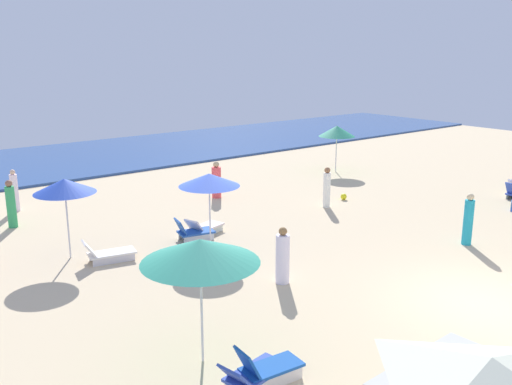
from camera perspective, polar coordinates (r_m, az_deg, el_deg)
name	(u,v)px	position (r m, az deg, el deg)	size (l,w,h in m)	color
ground_plane	(482,303)	(15.35, 21.88, -10.35)	(60.00, 60.00, 0.00)	beige
ocean	(88,157)	(34.17, -16.58, 3.47)	(60.00, 10.69, 0.12)	#2C4F8F
umbrella_0	(65,186)	(17.46, -18.76, 0.63)	(1.81, 1.81, 2.45)	silver
lounge_chair_0_0	(108,253)	(17.40, -14.72, -5.95)	(1.60, 0.91, 0.70)	silver
umbrella_1	(337,131)	(28.97, 8.17, 6.15)	(1.84, 1.84, 2.37)	silver
umbrella_2	(209,180)	(17.37, -4.75, 1.27)	(1.90, 1.90, 2.43)	silver
lounge_chair_2_0	(204,227)	(19.28, -5.30, -3.53)	(1.55, 0.99, 0.67)	silver
lounge_chair_2_1	(193,232)	(18.76, -6.39, -3.96)	(1.35, 0.90, 0.77)	silver
umbrella_4	(200,251)	(10.96, -5.67, -5.90)	(2.34, 2.34, 2.60)	silver
lounge_chair_4_0	(267,368)	(11.13, 1.10, -17.32)	(1.34, 0.69, 0.83)	silver
lounge_chair_4_1	(253,375)	(11.01, -0.35, -17.92)	(1.46, 0.82, 0.66)	silver
beachgoer_0	(327,188)	(22.55, 7.16, 0.46)	(0.40, 0.40, 1.62)	white
beachgoer_1	(11,205)	(21.60, -23.49, -1.16)	(0.44, 0.44, 1.71)	#33A45D
beachgoer_2	(283,257)	(15.20, 2.70, -6.56)	(0.52, 0.52, 1.57)	silver
beachgoer_3	(216,181)	(23.88, -4.02, 1.16)	(0.45, 0.45, 1.56)	#F95057
beachgoer_5	(15,192)	(23.72, -23.19, 0.09)	(0.36, 0.36, 1.65)	white
beachgoer_6	(468,220)	(19.31, 20.64, -2.65)	(0.42, 0.42, 1.70)	#1F9EBC
beach_ball_0	(344,197)	(23.90, 8.84, -0.41)	(0.26, 0.26, 0.26)	yellow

